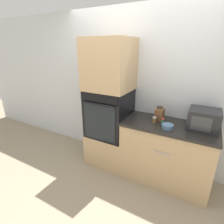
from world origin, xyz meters
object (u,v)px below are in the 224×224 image
object	(u,v)px
wall_oven	(109,113)
condiment_jar_near	(157,114)
bowl	(168,126)
condiment_jar_mid	(162,121)
knife_block	(159,114)
microwave	(204,119)
condiment_jar_far	(154,120)

from	to	relation	value
wall_oven	condiment_jar_near	xyz separation A→B (m)	(0.72, 0.26, 0.04)
wall_oven	bowl	world-z (taller)	wall_oven
bowl	condiment_jar_near	xyz separation A→B (m)	(-0.24, 0.38, 0.01)
bowl	condiment_jar_mid	distance (m)	0.13
wall_oven	knife_block	xyz separation A→B (m)	(0.78, 0.11, 0.09)
knife_block	microwave	bearing A→B (deg)	-3.17
condiment_jar_near	microwave	bearing A→B (deg)	-15.85
microwave	condiment_jar_near	bearing A→B (deg)	164.15
condiment_jar_mid	condiment_jar_far	distance (m)	0.12
wall_oven	microwave	distance (m)	1.36
condiment_jar_mid	condiment_jar_far	world-z (taller)	condiment_jar_mid
condiment_jar_far	microwave	bearing A→B (deg)	9.74
bowl	condiment_jar_near	world-z (taller)	condiment_jar_near
knife_block	condiment_jar_near	bearing A→B (deg)	113.01
wall_oven	condiment_jar_mid	size ratio (longest dim) A/B	7.86
knife_block	bowl	xyz separation A→B (m)	(0.18, -0.23, -0.06)
wall_oven	knife_block	size ratio (longest dim) A/B	3.57
microwave	condiment_jar_mid	bearing A→B (deg)	-166.67
wall_oven	condiment_jar_near	distance (m)	0.76
microwave	bowl	bearing A→B (deg)	-153.28
microwave	bowl	size ratio (longest dim) A/B	2.43
microwave	condiment_jar_far	distance (m)	0.62
condiment_jar_mid	condiment_jar_far	xyz separation A→B (m)	(-0.12, 0.01, -0.01)
microwave	bowl	world-z (taller)	microwave
condiment_jar_mid	microwave	bearing A→B (deg)	13.33
condiment_jar_near	wall_oven	bearing A→B (deg)	-160.42
wall_oven	condiment_jar_near	bearing A→B (deg)	19.58
bowl	condiment_jar_far	xyz separation A→B (m)	(-0.21, 0.10, 0.01)
microwave	bowl	xyz separation A→B (m)	(-0.40, -0.20, -0.10)
wall_oven	microwave	bearing A→B (deg)	3.12
knife_block	condiment_jar_mid	world-z (taller)	knife_block
wall_oven	condiment_jar_mid	bearing A→B (deg)	-2.77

